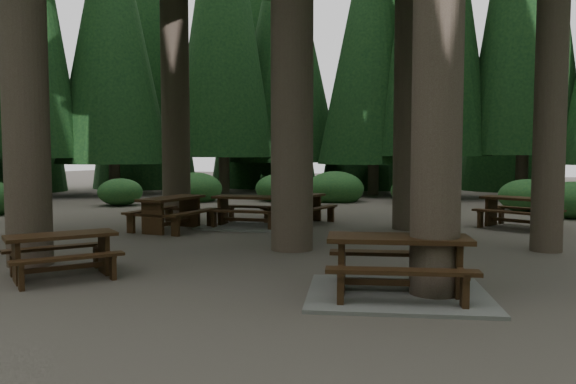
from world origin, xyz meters
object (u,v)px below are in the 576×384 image
at_px(picnic_table_b, 172,208).
at_px(picnic_table_d, 519,208).
at_px(picnic_table_c, 250,216).
at_px(picnic_table_e, 62,249).
at_px(picnic_table_a, 398,275).
at_px(picnic_table_f, 300,205).

distance_m(picnic_table_b, picnic_table_d, 8.87).
xyz_separation_m(picnic_table_b, picnic_table_c, (1.48, 1.37, -0.28)).
bearing_deg(picnic_table_d, picnic_table_c, -136.43).
bearing_deg(picnic_table_d, picnic_table_e, -103.04).
xyz_separation_m(picnic_table_d, picnic_table_e, (-6.43, -9.04, -0.07)).
height_order(picnic_table_a, picnic_table_e, picnic_table_a).
bearing_deg(picnic_table_c, picnic_table_f, 45.64).
distance_m(picnic_table_a, picnic_table_e, 5.12).
height_order(picnic_table_c, picnic_table_e, picnic_table_c).
bearing_deg(picnic_table_a, picnic_table_c, 116.00).
bearing_deg(picnic_table_c, picnic_table_d, 13.11).
bearing_deg(picnic_table_b, picnic_table_f, -41.77).
relative_size(picnic_table_a, picnic_table_f, 1.46).
distance_m(picnic_table_a, picnic_table_b, 7.81).
bearing_deg(picnic_table_f, picnic_table_b, 145.24).
xyz_separation_m(picnic_table_a, picnic_table_e, (-5.03, -0.94, 0.17)).
bearing_deg(picnic_table_c, picnic_table_e, -97.56).
xyz_separation_m(picnic_table_a, picnic_table_d, (1.40, 8.10, 0.24)).
relative_size(picnic_table_c, picnic_table_f, 1.35).
bearing_deg(picnic_table_c, picnic_table_a, -55.74).
bearing_deg(picnic_table_e, picnic_table_b, 51.50).
distance_m(picnic_table_d, picnic_table_e, 11.09).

